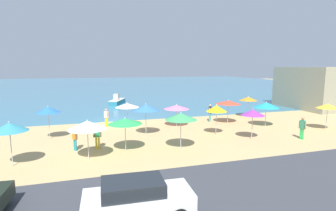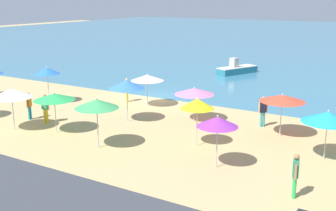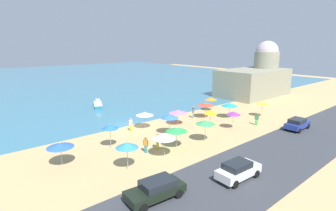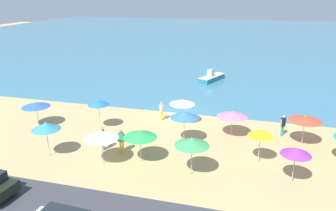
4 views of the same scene
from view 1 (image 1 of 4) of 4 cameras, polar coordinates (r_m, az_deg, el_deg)
The scene contains 24 objects.
ground_plane at distance 28.03m, azimuth -11.39°, elevation -3.44°, with size 160.00×160.00×0.00m, color tan.
sea at distance 82.56m, azimuth -15.17°, elevation 4.24°, with size 150.00×110.00×0.05m, color teal.
coastal_road at distance 11.21m, azimuth -1.57°, elevation -21.94°, with size 80.00×8.00×0.06m, color #393C42.
beach_umbrella_0 at distance 22.20m, azimuth 10.52°, elevation -0.64°, with size 1.73×1.73×2.58m.
beach_umbrella_1 at distance 26.70m, azimuth 20.60°, elevation 0.10°, with size 2.43×2.43×2.39m.
beach_umbrella_3 at distance 17.37m, azimuth -31.27°, elevation -4.03°, with size 2.02×2.02×2.64m.
beach_umbrella_4 at distance 30.94m, azimuth 17.07°, elevation 1.43°, with size 2.01×2.01×2.39m.
beach_umbrella_5 at distance 16.85m, azimuth -17.18°, elevation -4.07°, with size 2.36×2.36×2.49m.
beach_umbrella_6 at distance 27.55m, azimuth 31.44°, elevation -0.11°, with size 1.94×1.94×2.47m.
beach_umbrella_7 at distance 24.98m, azimuth 1.87°, elevation -0.34°, with size 2.43×2.43×2.14m.
beach_umbrella_8 at distance 25.42m, azimuth -8.88°, elevation 0.05°, with size 2.28×2.28×2.30m.
beach_umbrella_9 at distance 27.01m, azimuth 12.98°, elevation 0.70°, with size 2.46×2.46×2.40m.
beach_umbrella_10 at distance 21.88m, azimuth -4.87°, elevation -0.40°, with size 2.20×2.20×2.67m.
beach_umbrella_11 at distance 22.44m, azimuth -24.67°, elevation -0.86°, with size 1.82×1.82×2.68m.
beach_umbrella_12 at distance 17.98m, azimuth 2.82°, elevation -2.41°, with size 2.22×2.22×2.61m.
beach_umbrella_13 at distance 21.52m, azimuth 17.97°, elevation -1.46°, with size 1.84×1.84×2.45m.
beach_umbrella_14 at distance 17.90m, azimuth -9.33°, elevation -3.39°, with size 2.31×2.31×2.32m.
bather_0 at distance 27.56m, azimuth 9.13°, elevation -1.40°, with size 0.42×0.44×1.83m.
bather_1 at distance 25.69m, azimuth -13.29°, elevation -2.34°, with size 0.43×0.43×1.75m.
bather_2 at distance 19.02m, azimuth -19.63°, elevation -6.49°, with size 0.35×0.53×1.71m.
bather_3 at distance 18.93m, azimuth -15.13°, elevation -6.18°, with size 0.57×0.26×1.80m.
bather_4 at distance 23.24m, azimuth 27.20°, elevation -4.17°, with size 0.31×0.55×1.77m.
parked_car_0 at distance 10.39m, azimuth -6.75°, elevation -19.40°, with size 4.13×1.96×1.52m.
skiff_nearshore at distance 40.57m, azimuth -10.97°, elevation 0.92°, with size 2.96×4.79×1.61m.
Camera 1 is at (-2.54, -27.33, 5.71)m, focal length 28.00 mm.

